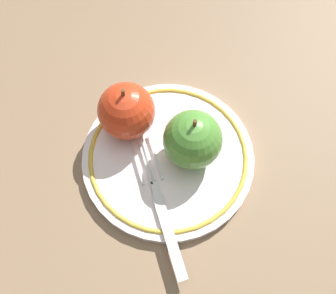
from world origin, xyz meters
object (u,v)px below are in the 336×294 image
at_px(apple_second_whole, 126,111).
at_px(plate, 168,156).
at_px(apple_red_whole, 193,140).
at_px(fork, 161,207).

bearing_deg(apple_second_whole, plate, 87.71).
distance_m(apple_red_whole, apple_second_whole, 0.09).
bearing_deg(apple_red_whole, plate, -48.78).
height_order(plate, apple_red_whole, apple_red_whole).
xyz_separation_m(apple_red_whole, apple_second_whole, (0.02, -0.09, 0.00)).
relative_size(plate, apple_second_whole, 2.73).
distance_m(apple_second_whole, fork, 0.12).
bearing_deg(fork, apple_second_whole, 3.83).
relative_size(apple_red_whole, fork, 0.50).
xyz_separation_m(apple_red_whole, fork, (0.08, 0.01, -0.03)).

